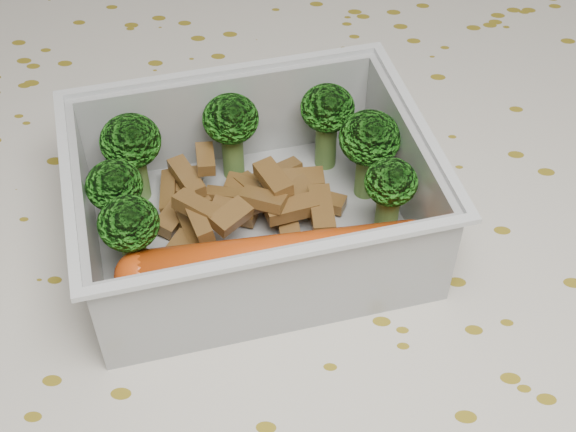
{
  "coord_description": "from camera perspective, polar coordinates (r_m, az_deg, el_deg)",
  "views": [
    {
      "loc": [
        0.01,
        -0.26,
        1.07
      ],
      "look_at": [
        -0.01,
        0.01,
        0.78
      ],
      "focal_mm": 50.0,
      "sensor_mm": 36.0,
      "label": 1
    }
  ],
  "objects": [
    {
      "name": "tablecloth",
      "position": [
        0.44,
        0.59,
        -6.64
      ],
      "size": [
        1.46,
        0.96,
        0.19
      ],
      "color": "beige",
      "rests_on": "dining_table"
    },
    {
      "name": "lunch_container",
      "position": [
        0.41,
        -2.52,
        0.49
      ],
      "size": [
        0.21,
        0.18,
        0.06
      ],
      "color": "silver",
      "rests_on": "tablecloth"
    },
    {
      "name": "dining_table",
      "position": [
        0.48,
        0.54,
        -10.22
      ],
      "size": [
        1.4,
        0.9,
        0.75
      ],
      "color": "brown",
      "rests_on": "ground"
    },
    {
      "name": "sausage",
      "position": [
        0.38,
        -0.73,
        -3.14
      ],
      "size": [
        0.15,
        0.05,
        0.02
      ],
      "color": "#D14610",
      "rests_on": "lunch_container"
    },
    {
      "name": "meat_pile",
      "position": [
        0.42,
        -3.32,
        1.14
      ],
      "size": [
        0.1,
        0.09,
        0.03
      ],
      "color": "brown",
      "rests_on": "lunch_container"
    },
    {
      "name": "broccoli_florets",
      "position": [
        0.41,
        -3.22,
        4.16
      ],
      "size": [
        0.16,
        0.12,
        0.05
      ],
      "color": "#608C3F",
      "rests_on": "lunch_container"
    }
  ]
}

